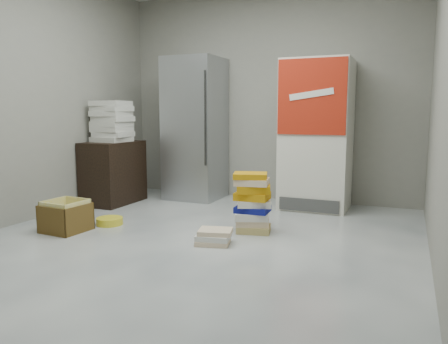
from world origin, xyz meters
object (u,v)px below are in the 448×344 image
cardboard_box (66,218)px  wood_shelf (113,172)px  steel_fridge (195,129)px  phonebook_stack_main (253,203)px  coke_cooler (316,135)px

cardboard_box → wood_shelf: bearing=111.4°
wood_shelf → cardboard_box: bearing=-72.5°
steel_fridge → phonebook_stack_main: size_ratio=3.21×
phonebook_stack_main → cardboard_box: size_ratio=1.44×
wood_shelf → steel_fridge: bearing=41.3°
steel_fridge → cardboard_box: (-0.41, -2.06, -0.82)m
cardboard_box → steel_fridge: bearing=82.6°
steel_fridge → coke_cooler: size_ratio=1.06×
coke_cooler → phonebook_stack_main: coke_cooler is taller
cardboard_box → phonebook_stack_main: bearing=26.0°
coke_cooler → phonebook_stack_main: size_ratio=3.04×
steel_fridge → cardboard_box: 2.25m
wood_shelf → coke_cooler: bearing=16.3°
wood_shelf → cardboard_box: size_ratio=1.94×
steel_fridge → coke_cooler: steel_fridge is taller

